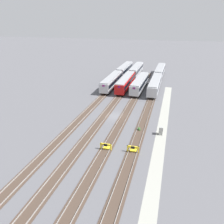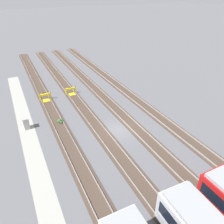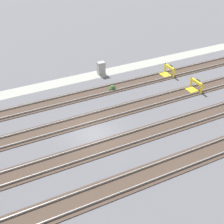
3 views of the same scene
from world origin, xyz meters
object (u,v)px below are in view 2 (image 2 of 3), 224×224
bumper_stop_near_inner_track (71,92)px  electrical_cabinet (26,123)px  bumper_stop_nearest_track (46,98)px  weed_clump (60,121)px

bumper_stop_near_inner_track → electrical_cabinet: electrical_cabinet is taller
bumper_stop_nearest_track → electrical_cabinet: bearing=-28.8°
bumper_stop_nearest_track → weed_clump: 7.90m
weed_clump → bumper_stop_nearest_track: bearing=-177.6°
bumper_stop_near_inner_track → bumper_stop_nearest_track: bearing=-84.3°
bumper_stop_near_inner_track → weed_clump: (8.34, -4.25, -0.27)m
bumper_stop_nearest_track → bumper_stop_near_inner_track: (-0.45, 4.58, 0.00)m
electrical_cabinet → weed_clump: bearing=82.1°
bumper_stop_near_inner_track → electrical_cabinet: 11.56m
electrical_cabinet → weed_clump: (0.60, 4.33, -0.56)m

